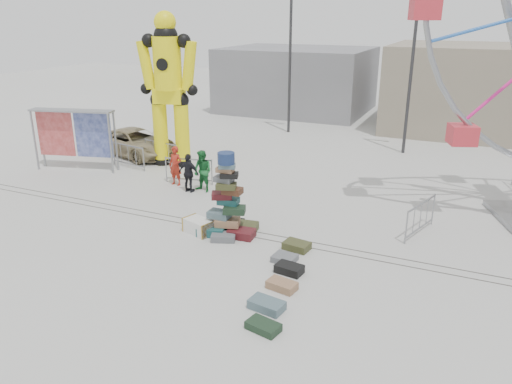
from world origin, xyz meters
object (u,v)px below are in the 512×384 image
at_px(suitcase_tower, 227,211).
at_px(barricade_wheel_front, 420,218).
at_px(pedestrian_green, 203,171).
at_px(parked_suv, 136,142).
at_px(crash_test_dummy, 169,85).
at_px(pedestrian_red, 176,166).
at_px(banner_scaffold, 73,125).
at_px(barricade_dummy_a, 128,156).
at_px(pedestrian_black, 189,173).
at_px(barricade_dummy_b, 161,153).
at_px(lamp_post_right, 414,63).
at_px(lamp_post_left, 292,55).
at_px(steamer_trunk, 199,226).
at_px(barricade_dummy_c, 189,171).

distance_m(suitcase_tower, barricade_wheel_front, 6.19).
distance_m(pedestrian_green, parked_suv, 6.63).
distance_m(crash_test_dummy, pedestrian_red, 4.14).
height_order(banner_scaffold, barricade_dummy_a, banner_scaffold).
relative_size(banner_scaffold, pedestrian_black, 2.45).
bearing_deg(barricade_dummy_b, barricade_dummy_a, -123.68).
relative_size(lamp_post_right, lamp_post_left, 1.00).
bearing_deg(barricade_dummy_b, parked_suv, 169.24).
height_order(steamer_trunk, pedestrian_green, pedestrian_green).
bearing_deg(crash_test_dummy, steamer_trunk, -63.75).
relative_size(barricade_dummy_c, pedestrian_black, 1.28).
xyz_separation_m(banner_scaffold, barricade_dummy_c, (5.63, 0.39, -1.51)).
distance_m(barricade_dummy_a, pedestrian_green, 4.98).
xyz_separation_m(barricade_dummy_b, barricade_wheel_front, (12.10, -3.20, 0.00)).
distance_m(lamp_post_left, barricade_dummy_a, 11.40).
height_order(lamp_post_left, steamer_trunk, lamp_post_left).
bearing_deg(crash_test_dummy, barricade_dummy_b, -177.98).
height_order(suitcase_tower, crash_test_dummy, crash_test_dummy).
height_order(banner_scaffold, barricade_wheel_front, banner_scaffold).
distance_m(barricade_dummy_a, barricade_dummy_b, 1.49).
bearing_deg(crash_test_dummy, suitcase_tower, -57.50).
relative_size(barricade_dummy_b, pedestrian_green, 1.19).
height_order(steamer_trunk, pedestrian_red, pedestrian_red).
xyz_separation_m(lamp_post_right, barricade_dummy_b, (-10.20, -6.76, -3.93)).
height_order(lamp_post_left, parked_suv, lamp_post_left).
height_order(lamp_post_right, pedestrian_black, lamp_post_right).
bearing_deg(barricade_dummy_b, barricade_dummy_c, -23.96).
relative_size(barricade_dummy_b, barricade_wheel_front, 1.00).
relative_size(crash_test_dummy, steamer_trunk, 7.14).
bearing_deg(lamp_post_left, barricade_wheel_front, -53.35).
height_order(lamp_post_left, barricade_dummy_c, lamp_post_left).
height_order(barricade_dummy_b, pedestrian_red, pedestrian_red).
distance_m(steamer_trunk, parked_suv, 10.26).
relative_size(pedestrian_green, pedestrian_black, 1.07).
bearing_deg(barricade_dummy_a, pedestrian_red, -9.20).
relative_size(barricade_wheel_front, pedestrian_black, 1.28).
distance_m(suitcase_tower, pedestrian_green, 4.19).
bearing_deg(suitcase_tower, barricade_dummy_c, 122.74).
relative_size(crash_test_dummy, barricade_dummy_b, 3.53).
height_order(crash_test_dummy, pedestrian_green, crash_test_dummy).
bearing_deg(lamp_post_left, barricade_dummy_c, -92.84).
bearing_deg(pedestrian_red, barricade_dummy_c, 47.31).
distance_m(banner_scaffold, pedestrian_green, 6.78).
xyz_separation_m(steamer_trunk, pedestrian_green, (-1.86, 3.55, 0.61)).
bearing_deg(barricade_dummy_c, banner_scaffold, 172.00).
height_order(barricade_dummy_c, pedestrian_red, pedestrian_red).
bearing_deg(barricade_wheel_front, parked_suv, 91.45).
distance_m(crash_test_dummy, banner_scaffold, 4.58).
distance_m(barricade_dummy_c, barricade_wheel_front, 9.53).
distance_m(barricade_dummy_a, pedestrian_black, 4.62).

